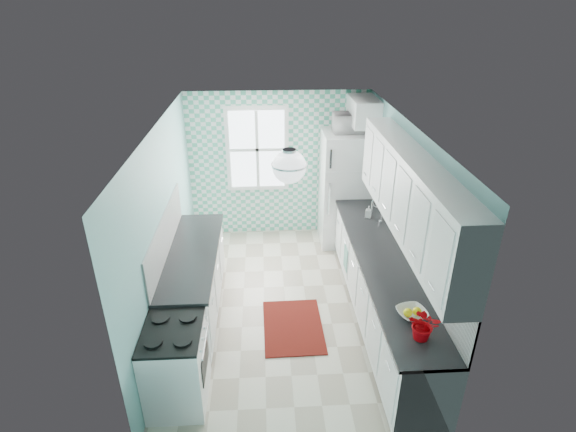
{
  "coord_description": "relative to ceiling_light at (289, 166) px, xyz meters",
  "views": [
    {
      "loc": [
        -0.26,
        -5.01,
        3.86
      ],
      "look_at": [
        0.05,
        0.25,
        1.25
      ],
      "focal_mm": 28.0,
      "sensor_mm": 36.0,
      "label": 1
    }
  ],
  "objects": [
    {
      "name": "microwave",
      "position": [
        1.11,
        2.6,
        -0.26
      ],
      "size": [
        0.54,
        0.37,
        0.3
      ],
      "primitive_type": "imported",
      "rotation": [
        0.0,
        0.0,
        3.13
      ],
      "color": "white",
      "rests_on": "fridge"
    },
    {
      "name": "sink",
      "position": [
        1.2,
        1.35,
        -1.39
      ],
      "size": [
        0.49,
        0.41,
        0.53
      ],
      "rotation": [
        0.0,
        0.0,
        -0.01
      ],
      "color": "silver",
      "rests_on": "countertop_right"
    },
    {
      "name": "rug",
      "position": [
        0.07,
        0.34,
        -2.32
      ],
      "size": [
        0.77,
        1.09,
        0.02
      ],
      "primitive_type": "cube",
      "rotation": [
        0.0,
        0.0,
        0.02
      ],
      "color": "#710501",
      "rests_on": "floor"
    },
    {
      "name": "accent_wall",
      "position": [
        0.0,
        2.99,
        -1.07
      ],
      "size": [
        3.0,
        0.01,
        2.5
      ],
      "primitive_type": "cube",
      "color": "#4EB795",
      "rests_on": "wall_back"
    },
    {
      "name": "countertop_right",
      "position": [
        1.19,
        0.4,
        -1.4
      ],
      "size": [
        0.63,
        3.6,
        0.04
      ],
      "primitive_type": "cube",
      "color": "black",
      "rests_on": "base_cabinets_right"
    },
    {
      "name": "window",
      "position": [
        -0.35,
        2.96,
        -0.77
      ],
      "size": [
        1.04,
        0.05,
        1.44
      ],
      "color": "white",
      "rests_on": "wall_back"
    },
    {
      "name": "wall_back",
      "position": [
        0.0,
        3.01,
        -1.07
      ],
      "size": [
        3.0,
        0.02,
        2.5
      ],
      "primitive_type": "cube",
      "color": "#7EBFBC",
      "rests_on": "floor"
    },
    {
      "name": "fruit_bowl",
      "position": [
        1.2,
        -0.68,
        -1.35
      ],
      "size": [
        0.36,
        0.36,
        0.07
      ],
      "primitive_type": "imported",
      "rotation": [
        0.0,
        0.0,
        0.25
      ],
      "color": "white",
      "rests_on": "countertop_right"
    },
    {
      "name": "upper_cabinets_right",
      "position": [
        1.33,
        0.2,
        -0.42
      ],
      "size": [
        0.33,
        3.2,
        0.9
      ],
      "primitive_type": "cube",
      "color": "white",
      "rests_on": "wall_right"
    },
    {
      "name": "potted_plant",
      "position": [
        1.2,
        -1.0,
        -1.22
      ],
      "size": [
        0.36,
        0.34,
        0.32
      ],
      "primitive_type": "imported",
      "rotation": [
        0.0,
        0.0,
        -0.35
      ],
      "color": "#AA1821",
      "rests_on": "countertop_right"
    },
    {
      "name": "countertop_left",
      "position": [
        -1.19,
        0.73,
        -1.4
      ],
      "size": [
        0.63,
        2.15,
        0.04
      ],
      "primitive_type": "cube",
      "color": "black",
      "rests_on": "base_cabinets_left"
    },
    {
      "name": "wall_left",
      "position": [
        -1.51,
        0.8,
        -1.07
      ],
      "size": [
        0.02,
        4.4,
        2.5
      ],
      "primitive_type": "cube",
      "color": "#7EBFBC",
      "rests_on": "floor"
    },
    {
      "name": "dish_towel",
      "position": [
        0.89,
        1.2,
        -1.84
      ],
      "size": [
        0.07,
        0.23,
        0.36
      ],
      "primitive_type": "cube",
      "rotation": [
        0.0,
        0.0,
        -0.25
      ],
      "color": "#4CAEA0",
      "rests_on": "base_cabinets_right"
    },
    {
      "name": "floor",
      "position": [
        0.0,
        0.8,
        -2.33
      ],
      "size": [
        3.0,
        4.4,
        0.02
      ],
      "primitive_type": "cube",
      "color": "beige",
      "rests_on": "ground"
    },
    {
      "name": "upper_cabinet_fridge",
      "position": [
        1.3,
        2.63,
        -0.07
      ],
      "size": [
        0.4,
        0.74,
        0.4
      ],
      "primitive_type": "cube",
      "color": "white",
      "rests_on": "wall_right"
    },
    {
      "name": "backsplash_right",
      "position": [
        1.49,
        0.4,
        -1.13
      ],
      "size": [
        0.02,
        3.6,
        0.51
      ],
      "primitive_type": "cube",
      "color": "white",
      "rests_on": "wall_right"
    },
    {
      "name": "base_cabinets_right",
      "position": [
        1.2,
        0.4,
        -1.87
      ],
      "size": [
        0.6,
        3.6,
        0.9
      ],
      "primitive_type": "cube",
      "color": "white",
      "rests_on": "floor"
    },
    {
      "name": "stove",
      "position": [
        -1.2,
        -0.71,
        -1.86
      ],
      "size": [
        0.59,
        0.74,
        0.89
      ],
      "rotation": [
        0.0,
        0.0,
        0.04
      ],
      "color": "white",
      "rests_on": "floor"
    },
    {
      "name": "soap_bottle",
      "position": [
        1.25,
        1.57,
        -1.29
      ],
      "size": [
        0.11,
        0.11,
        0.18
      ],
      "primitive_type": "imported",
      "rotation": [
        0.0,
        0.0,
        -0.4
      ],
      "color": "#94ADB6",
      "rests_on": "countertop_right"
    },
    {
      "name": "ceiling_light",
      "position": [
        0.0,
        0.0,
        0.0
      ],
      "size": [
        0.34,
        0.34,
        0.35
      ],
      "color": "silver",
      "rests_on": "ceiling"
    },
    {
      "name": "wall_front",
      "position": [
        0.0,
        -1.41,
        -1.07
      ],
      "size": [
        3.0,
        0.02,
        2.5
      ],
      "primitive_type": "cube",
      "color": "#7EBFBC",
      "rests_on": "floor"
    },
    {
      "name": "fridge",
      "position": [
        1.11,
        2.6,
        -1.36
      ],
      "size": [
        0.83,
        0.82,
        1.92
      ],
      "rotation": [
        0.0,
        0.0,
        -0.01
      ],
      "color": "white",
      "rests_on": "floor"
    },
    {
      "name": "ceiling",
      "position": [
        0.0,
        0.8,
        0.19
      ],
      "size": [
        3.0,
        4.4,
        0.02
      ],
      "primitive_type": "cube",
      "color": "white",
      "rests_on": "wall_back"
    },
    {
      "name": "wall_right",
      "position": [
        1.51,
        0.8,
        -1.07
      ],
      "size": [
        0.02,
        4.4,
        2.5
      ],
      "primitive_type": "cube",
      "color": "#7EBFBC",
      "rests_on": "floor"
    },
    {
      "name": "base_cabinets_left",
      "position": [
        -1.2,
        0.73,
        -1.87
      ],
      "size": [
        0.6,
        2.15,
        0.9
      ],
      "primitive_type": "cube",
      "color": "white",
      "rests_on": "floor"
    },
    {
      "name": "backsplash_left",
      "position": [
        -1.49,
        0.73,
        -1.13
      ],
      "size": [
        0.02,
        2.15,
        0.51
      ],
      "primitive_type": "cube",
      "color": "white",
      "rests_on": "wall_left"
    }
  ]
}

